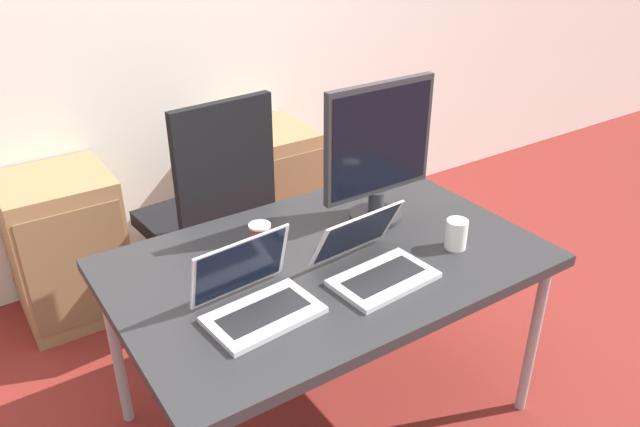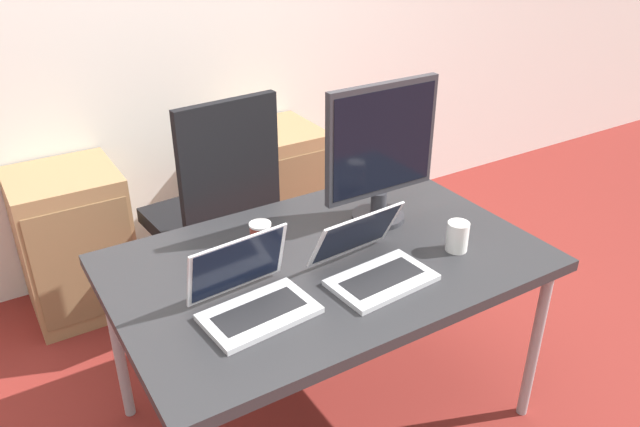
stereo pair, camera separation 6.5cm
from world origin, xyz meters
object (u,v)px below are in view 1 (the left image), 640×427
cabinet_right (267,192)px  laptop_right (374,263)px  cabinet_left (66,247)px  monitor (379,151)px  coffee_cup_white (456,234)px  office_chair (210,238)px  mouse (327,247)px  laptop_left (256,298)px  coffee_cup_brown (260,236)px

cabinet_right → laptop_right: size_ratio=2.06×
cabinet_left → cabinet_right: same height
monitor → cabinet_left: bearing=130.8°
coffee_cup_white → cabinet_left: bearing=126.2°
office_chair → coffee_cup_white: (0.50, -1.01, 0.34)m
monitor → coffee_cup_white: bearing=-73.4°
mouse → laptop_left: bearing=-155.9°
laptop_left → monitor: (0.66, 0.26, 0.23)m
cabinet_right → office_chair: bearing=-141.9°
coffee_cup_white → cabinet_right: bearing=88.9°
laptop_right → mouse: bearing=102.2°
cabinet_right → coffee_cup_white: coffee_cup_white is taller
monitor → office_chair: bearing=120.3°
laptop_left → coffee_cup_brown: (0.18, 0.31, 0.00)m
laptop_right → coffee_cup_brown: bearing=123.2°
cabinet_left → mouse: 1.41m
office_chair → coffee_cup_brown: bearing=-96.7°
coffee_cup_white → coffee_cup_brown: coffee_cup_white is taller
office_chair → laptop_left: size_ratio=3.22×
laptop_left → laptop_right: 0.41m
office_chair → coffee_cup_brown: size_ratio=11.66×
cabinet_right → coffee_cup_brown: size_ratio=7.40×
office_chair → laptop_right: (0.15, -0.98, 0.33)m
laptop_right → coffee_cup_white: size_ratio=3.22×
laptop_left → coffee_cup_brown: laptop_left is taller
monitor → mouse: size_ratio=8.78×
laptop_left → mouse: laptop_left is taller
office_chair → coffee_cup_brown: 0.72m
cabinet_left → monitor: bearing=-49.2°
laptop_left → office_chair: bearing=74.6°
cabinet_right → coffee_cup_white: 1.48m
cabinet_left → laptop_left: 1.44m
laptop_left → coffee_cup_white: 0.76m
monitor → cabinet_right: bearing=83.5°
coffee_cup_white → coffee_cup_brown: size_ratio=1.11×
laptop_right → laptop_left: bearing=174.5°
cabinet_left → cabinet_right: 1.07m
laptop_left → coffee_cup_brown: 0.36m
office_chair → coffee_cup_brown: (-0.07, -0.64, 0.34)m
office_chair → mouse: 0.84m
cabinet_right → coffee_cup_white: bearing=-91.1°
coffee_cup_brown → office_chair: bearing=83.3°
coffee_cup_brown → monitor: bearing=-5.4°
monitor → mouse: 0.40m
laptop_left → laptop_right: laptop_left is taller
laptop_left → laptop_right: bearing=-5.5°
cabinet_left → coffee_cup_brown: coffee_cup_brown is taller
coffee_cup_brown → laptop_left: bearing=-120.9°
mouse → coffee_cup_brown: coffee_cup_brown is taller
monitor → coffee_cup_brown: bearing=174.6°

